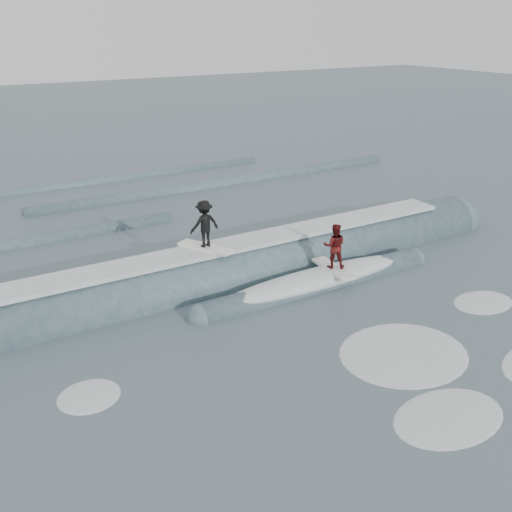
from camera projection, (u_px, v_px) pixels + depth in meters
ground at (367, 365)px, 15.31m from camera, size 160.00×160.00×0.00m
breaking_wave at (249, 275)px, 20.62m from camera, size 24.23×4.03×2.50m
surfer_black at (205, 226)px, 19.22m from camera, size 1.44×2.02×1.72m
surfer_red at (334, 249)px, 19.63m from camera, size 0.98×2.04×1.69m
whitewater at (437, 359)px, 15.60m from camera, size 14.48×6.76×0.10m
far_swells at (108, 205)px, 28.55m from camera, size 38.28×8.65×0.80m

